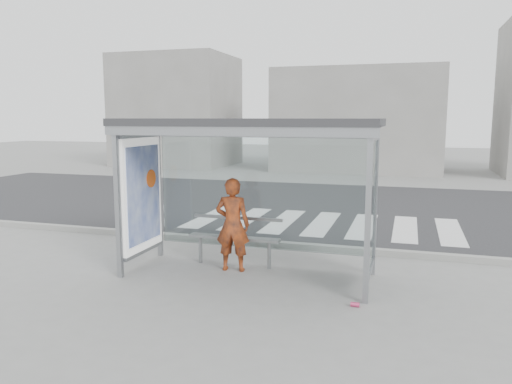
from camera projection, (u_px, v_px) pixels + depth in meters
ground at (248, 276)px, 8.39m from camera, size 80.00×80.00×0.00m
road at (320, 206)px, 15.01m from camera, size 30.00×10.00×0.01m
curb at (277, 244)px, 10.23m from camera, size 30.00×0.18×0.12m
crosswalk at (322, 224)px, 12.50m from camera, size 6.55×3.00×0.00m
bus_shelter at (227, 157)px, 8.27m from camera, size 4.25×1.65×2.62m
building_left at (177, 111)px, 27.87m from camera, size 6.00×5.00×6.00m
building_center at (358, 120)px, 25.04m from camera, size 8.00×5.00×5.00m
person at (233, 225)px, 8.57m from camera, size 0.63×0.45×1.62m
bench at (235, 237)px, 8.91m from camera, size 1.68×0.31×0.87m
soda_can at (355, 305)px, 7.00m from camera, size 0.12×0.07×0.07m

